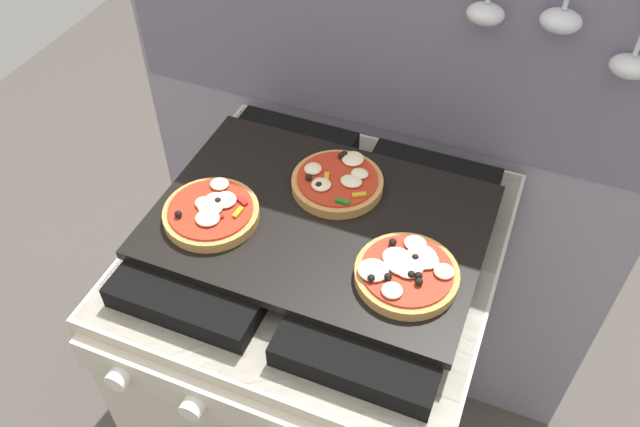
# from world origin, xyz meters

# --- Properties ---
(kitchen_backsplash) EXTENTS (1.10, 0.09, 1.55)m
(kitchen_backsplash) POSITION_xyz_m (0.00, 0.33, 0.79)
(kitchen_backsplash) COLOR gray
(kitchen_backsplash) RESTS_ON ground_plane
(stove) EXTENTS (0.60, 0.64, 0.90)m
(stove) POSITION_xyz_m (-0.00, -0.00, 0.45)
(stove) COLOR beige
(stove) RESTS_ON ground_plane
(baking_tray) EXTENTS (0.54, 0.38, 0.02)m
(baking_tray) POSITION_xyz_m (0.00, 0.00, 0.91)
(baking_tray) COLOR black
(baking_tray) RESTS_ON stove
(pizza_left) EXTENTS (0.16, 0.16, 0.03)m
(pizza_left) POSITION_xyz_m (-0.17, -0.07, 0.93)
(pizza_left) COLOR tan
(pizza_left) RESTS_ON baking_tray
(pizza_right) EXTENTS (0.16, 0.16, 0.03)m
(pizza_right) POSITION_xyz_m (0.17, -0.07, 0.93)
(pizza_right) COLOR tan
(pizza_right) RESTS_ON baking_tray
(pizza_center) EXTENTS (0.16, 0.16, 0.03)m
(pizza_center) POSITION_xyz_m (0.00, 0.08, 0.93)
(pizza_center) COLOR #C18947
(pizza_center) RESTS_ON baking_tray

